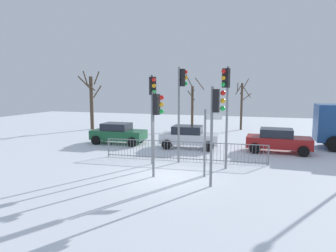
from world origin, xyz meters
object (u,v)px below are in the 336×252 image
Objects in this scene: traffic_light_foreground_right at (226,95)px; traffic_light_mid_right at (153,99)px; car_white_trailing at (189,136)px; car_green_near at (118,133)px; direction_sign_post at (206,139)px; bare_tree_left at (91,100)px; traffic_light_rear_right at (156,115)px; bare_tree_centre at (242,104)px; traffic_light_rear_left at (216,114)px; car_red_far at (278,140)px; bare_tree_right at (192,105)px; traffic_light_foreground_left at (181,93)px.

traffic_light_mid_right is at bearing 26.18° from traffic_light_foreground_right.
car_white_trailing is 1.01× the size of car_green_near.
bare_tree_left reaches higher than direction_sign_post.
traffic_light_foreground_right is 0.89× the size of bare_tree_left.
bare_tree_centre is at bearing 179.36° from traffic_light_rear_right.
traffic_light_rear_left reaches higher than car_white_trailing.
traffic_light_mid_right is 3.66m from traffic_light_foreground_right.
traffic_light_rear_right is at bearing -125.56° from car_red_far.
bare_tree_right reaches higher than car_white_trailing.
traffic_light_foreground_left is 2.52m from traffic_light_foreground_right.
traffic_light_mid_right is 0.83× the size of bare_tree_left.
traffic_light_foreground_left is 1.31× the size of car_red_far.
bare_tree_right reaches higher than traffic_light_foreground_right.
traffic_light_rear_right reaches higher than car_white_trailing.
car_green_near is at bearing -81.88° from traffic_light_mid_right.
traffic_light_rear_right is at bearing -82.91° from bare_tree_right.
car_white_trailing is at bearing -28.59° from bare_tree_left.
bare_tree_left reaches higher than traffic_light_mid_right.
traffic_light_mid_right is 1.15× the size of traffic_light_rear_left.
traffic_light_rear_right is 0.68× the size of bare_tree_left.
car_red_far is (5.42, 7.14, -2.02)m from traffic_light_rear_right.
traffic_light_foreground_left is at bearing -79.92° from bare_tree_right.
car_green_near is 9.94m from bare_tree_right.
bare_tree_centre is 4.65m from bare_tree_right.
direction_sign_post is (-0.58, 1.27, -1.24)m from traffic_light_rear_left.
traffic_light_rear_left is 8.46m from car_red_far.
bare_tree_centre is (-0.07, 17.34, -0.50)m from traffic_light_rear_left.
traffic_light_foreground_left is at bearing -99.31° from bare_tree_centre.
traffic_light_rear_right is 0.79× the size of bare_tree_centre.
traffic_light_rear_right is at bearing -92.26° from car_white_trailing.
traffic_light_foreground_right is at bearing -116.96° from car_red_far.
traffic_light_foreground_left reaches higher than traffic_light_rear_right.
traffic_light_rear_right is at bearing 80.01° from traffic_light_mid_right.
traffic_light_rear_left is 0.75× the size of bare_tree_right.
car_red_far is at bearing 161.16° from traffic_light_rear_left.
bare_tree_right is at bearing -164.76° from traffic_light_rear_right.
bare_tree_right is at bearing 143.94° from traffic_light_foreground_left.
traffic_light_mid_right is 1.19× the size of car_white_trailing.
bare_tree_right is at bearing 97.99° from car_white_trailing.
traffic_light_foreground_right is (3.65, 0.20, 0.25)m from traffic_light_mid_right.
bare_tree_left is (-10.99, 5.99, 2.05)m from car_white_trailing.
traffic_light_rear_right is 9.19m from car_red_far.
bare_tree_right is (-7.42, 8.94, 1.57)m from car_red_far.
bare_tree_centre is at bearing 49.74° from car_green_near.
bare_tree_centre reaches higher than traffic_light_mid_right.
direction_sign_post is 6.59m from car_white_trailing.
traffic_light_rear_right is 2.46m from direction_sign_post.
traffic_light_foreground_right is 1.29× the size of car_green_near.
traffic_light_foreground_left reaches higher than car_red_far.
bare_tree_left reaches higher than traffic_light_foreground_right.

